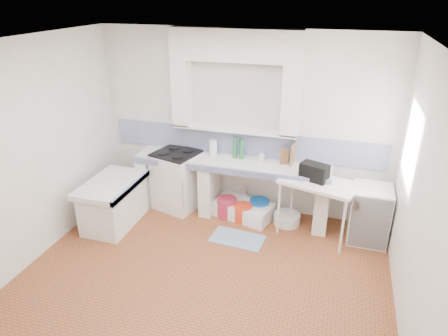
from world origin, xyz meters
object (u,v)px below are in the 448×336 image
(stove, at_px, (177,181))
(side_table, at_px, (316,209))
(fridge, at_px, (369,214))
(sink, at_px, (243,210))

(stove, bearing_deg, side_table, 9.40)
(side_table, distance_m, fridge, 0.74)
(side_table, bearing_deg, stove, -170.01)
(sink, bearing_deg, fridge, 11.23)
(sink, distance_m, fridge, 1.86)
(sink, bearing_deg, stove, -166.82)
(stove, height_order, side_table, stove)
(sink, xyz_separation_m, fridge, (1.83, -0.10, 0.30))
(side_table, height_order, fridge, fridge)
(stove, xyz_separation_m, fridge, (2.94, -0.13, -0.05))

